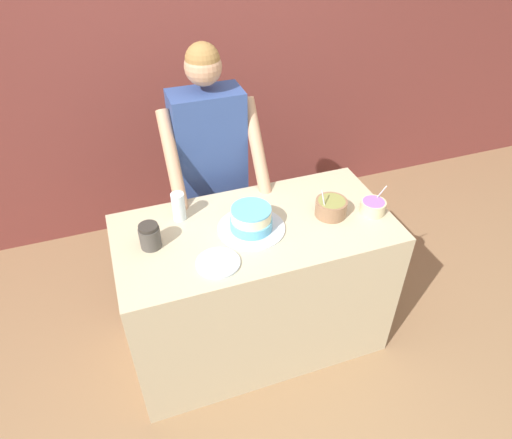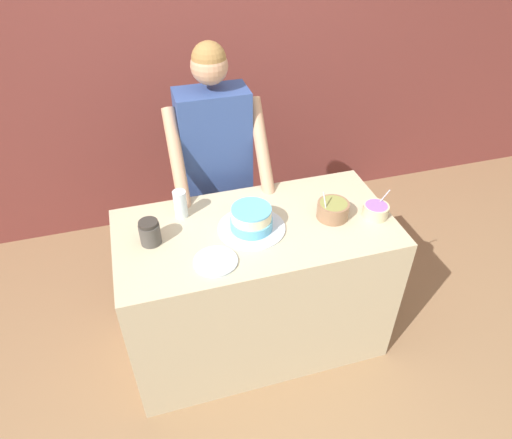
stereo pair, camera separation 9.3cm
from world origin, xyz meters
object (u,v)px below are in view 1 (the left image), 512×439
at_px(drinking_glass, 179,206).
at_px(cake, 251,220).
at_px(frosting_bowl_olive, 331,207).
at_px(frosting_bowl_purple, 373,206).
at_px(person_baker, 210,157).
at_px(stoneware_jar, 150,236).
at_px(ceramic_plate, 218,263).

bearing_deg(drinking_glass, cake, -32.58).
relative_size(frosting_bowl_olive, frosting_bowl_purple, 1.08).
distance_m(person_baker, cake, 0.59).
relative_size(person_baker, stoneware_jar, 12.89).
height_order(person_baker, cake, person_baker).
xyz_separation_m(frosting_bowl_olive, frosting_bowl_purple, (0.22, -0.05, -0.01)).
bearing_deg(cake, frosting_bowl_olive, -3.07).
bearing_deg(ceramic_plate, cake, 39.70).
height_order(person_baker, drinking_glass, person_baker).
bearing_deg(frosting_bowl_olive, cake, 176.93).
height_order(drinking_glass, ceramic_plate, drinking_glass).
bearing_deg(drinking_glass, stoneware_jar, -136.02).
bearing_deg(ceramic_plate, stoneware_jar, 140.09).
xyz_separation_m(cake, ceramic_plate, (-0.23, -0.19, -0.05)).
bearing_deg(frosting_bowl_purple, drinking_glass, 163.70).
height_order(frosting_bowl_olive, ceramic_plate, frosting_bowl_olive).
xyz_separation_m(drinking_glass, stoneware_jar, (-0.17, -0.17, -0.01)).
bearing_deg(frosting_bowl_purple, cake, 173.16).
bearing_deg(stoneware_jar, drinking_glass, 43.98).
bearing_deg(person_baker, frosting_bowl_purple, -43.67).
distance_m(person_baker, ceramic_plate, 0.80).
bearing_deg(drinking_glass, person_baker, 55.16).
distance_m(person_baker, frosting_bowl_olive, 0.78).
distance_m(frosting_bowl_olive, ceramic_plate, 0.68).
relative_size(cake, frosting_bowl_olive, 2.01).
bearing_deg(cake, drinking_glass, 147.42).
distance_m(cake, frosting_bowl_olive, 0.43).
relative_size(drinking_glass, ceramic_plate, 0.74).
relative_size(person_baker, drinking_glass, 10.72).
xyz_separation_m(person_baker, frosting_bowl_olive, (0.48, -0.61, -0.05)).
relative_size(frosting_bowl_olive, stoneware_jar, 1.34).
height_order(frosting_bowl_olive, drinking_glass, frosting_bowl_olive).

